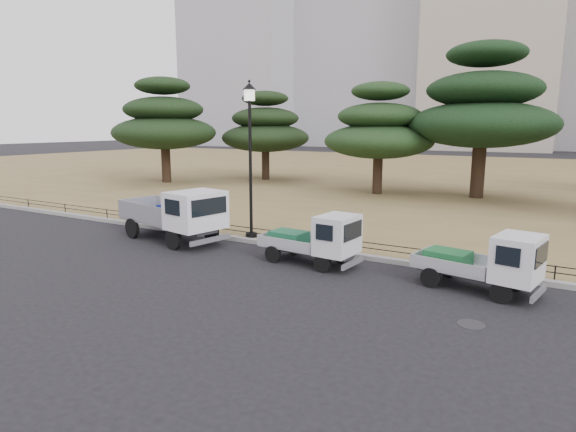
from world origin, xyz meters
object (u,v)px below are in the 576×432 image
Objects in this scene: truck_kei_rear at (486,262)px; tarp_pile at (165,217)px; truck_large at (176,212)px; truck_kei_front at (316,239)px; street_lamp at (250,135)px.

truck_kei_rear is 2.21× the size of tarp_pile.
truck_kei_front is (5.96, -0.16, -0.29)m from truck_large.
truck_kei_rear is at bearing -11.11° from street_lamp.
street_lamp is (2.42, 1.47, 2.87)m from truck_large.
tarp_pile is (-7.95, 1.60, -0.31)m from truck_kei_front.
truck_kei_front is 2.15× the size of tarp_pile.
truck_kei_front is 8.12m from tarp_pile.
tarp_pile is (-4.41, -0.03, -3.47)m from street_lamp.
street_lamp reaches higher than truck_kei_rear.
tarp_pile is at bearing -176.52° from truck_kei_rear.
truck_large is at bearing -35.89° from tarp_pile.
truck_kei_front is 0.57× the size of street_lamp.
truck_kei_rear is at bearing -7.24° from tarp_pile.
truck_large reaches higher than truck_kei_front.
truck_kei_rear is (10.95, -0.20, -0.30)m from truck_large.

